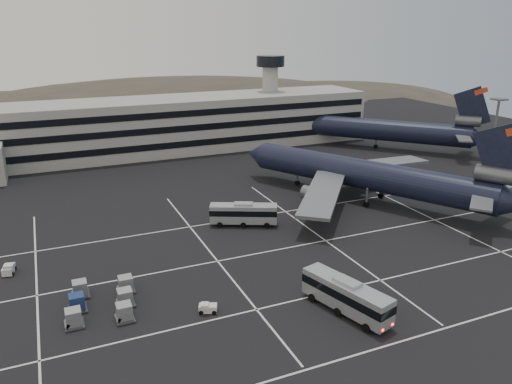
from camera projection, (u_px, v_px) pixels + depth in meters
ground at (267, 265)px, 70.46m from camera, size 260.00×260.00×0.00m
lane_markings at (271, 262)px, 71.44m from camera, size 90.00×55.62×0.01m
terminal at (142, 128)px, 128.94m from camera, size 125.00×26.00×24.00m
hills at (147, 126)px, 228.81m from camera, size 352.00×180.00×44.00m
lightpole_right at (495, 130)px, 101.69m from camera, size 2.40×2.40×18.28m
trijet_main at (368, 175)px, 94.44m from camera, size 42.26×52.93×18.08m
trijet_far at (381, 129)px, 134.87m from camera, size 43.11×46.15×18.08m
bus_near at (346, 295)px, 58.26m from camera, size 5.94×12.26×4.23m
bus_far at (244, 213)px, 83.89m from camera, size 11.33×7.18×3.99m
tug_a at (8, 269)px, 67.83m from camera, size 1.85×2.60×1.53m
tug_b at (209, 308)px, 58.79m from camera, size 2.41×1.98×1.35m
uld_cluster at (101, 300)px, 59.63m from camera, size 9.22×10.36×2.05m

